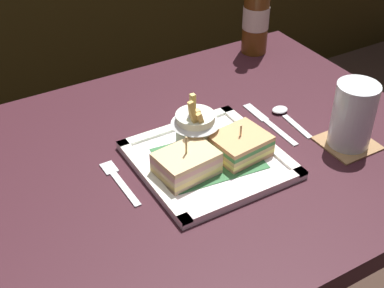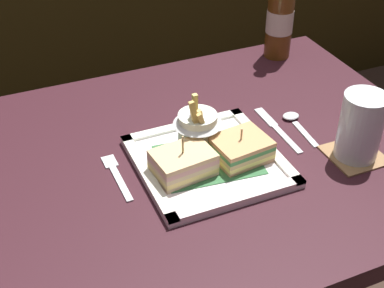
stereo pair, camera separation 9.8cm
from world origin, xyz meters
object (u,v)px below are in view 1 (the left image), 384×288
sandwich_half_left (186,164)px  fries_cup (195,124)px  beer_bottle (256,12)px  water_glass (352,119)px  knife (267,122)px  sandwich_half_right (240,145)px  square_plate (209,160)px  dining_table (177,221)px  fork (119,180)px  spoon (284,114)px

sandwich_half_left → fries_cup: size_ratio=0.96×
fries_cup → beer_bottle: bearing=39.9°
water_glass → knife: (-0.09, 0.14, -0.06)m
fries_cup → sandwich_half_right: bearing=-47.9°
square_plate → sandwich_half_right: (0.06, -0.02, 0.02)m
dining_table → square_plate: square_plate is taller
dining_table → beer_bottle: (0.39, 0.29, 0.26)m
dining_table → sandwich_half_right: (0.10, -0.06, 0.19)m
beer_bottle → fork: (-0.51, -0.30, -0.10)m
water_glass → spoon: (-0.04, 0.14, -0.05)m
fork → spoon: (0.38, 0.02, 0.00)m
beer_bottle → square_plate: bearing=-135.7°
square_plate → spoon: bearing=14.3°
square_plate → fork: size_ratio=1.88×
knife → spoon: bearing=4.3°
sandwich_half_right → square_plate: bearing=163.3°
dining_table → water_glass: bearing=-21.8°
sandwich_half_left → fries_cup: 0.09m
fork → sandwich_half_right: bearing=-13.7°
sandwich_half_left → spoon: sandwich_half_left is taller
beer_bottle → knife: (-0.17, -0.28, -0.10)m
dining_table → square_plate: size_ratio=4.05×
sandwich_half_left → dining_table: bearing=80.9°
beer_bottle → water_glass: 0.43m
knife → water_glass: bearing=-57.3°
fork → knife: (0.34, 0.02, 0.00)m
sandwich_half_left → fork: sandwich_half_left is taller
beer_bottle → knife: size_ratio=1.67×
square_plate → fries_cup: size_ratio=2.22×
sandwich_half_right → beer_bottle: size_ratio=0.38×
sandwich_half_right → water_glass: 0.22m
dining_table → sandwich_half_left: size_ratio=9.35×
sandwich_half_left → beer_bottle: 0.53m
fries_cup → fork: bearing=-176.5°
beer_bottle → spoon: (-0.12, -0.28, -0.10)m
sandwich_half_left → water_glass: water_glass is taller
dining_table → knife: knife is taller
dining_table → fork: 0.20m
fries_cup → spoon: fries_cup is taller
knife → sandwich_half_right: bearing=-149.5°
dining_table → fries_cup: size_ratio=9.00×
sandwich_half_left → fork: (-0.11, 0.05, -0.03)m
dining_table → beer_bottle: bearing=37.1°
fries_cup → water_glass: 0.30m
square_plate → sandwich_half_right: size_ratio=2.40×
fries_cup → water_glass: bearing=-26.6°
sandwich_half_right → knife: size_ratio=0.63×
sandwich_half_left → beer_bottle: (0.40, 0.35, 0.07)m
fries_cup → water_glass: (0.26, -0.13, -0.00)m
dining_table → sandwich_half_right: size_ratio=9.71×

